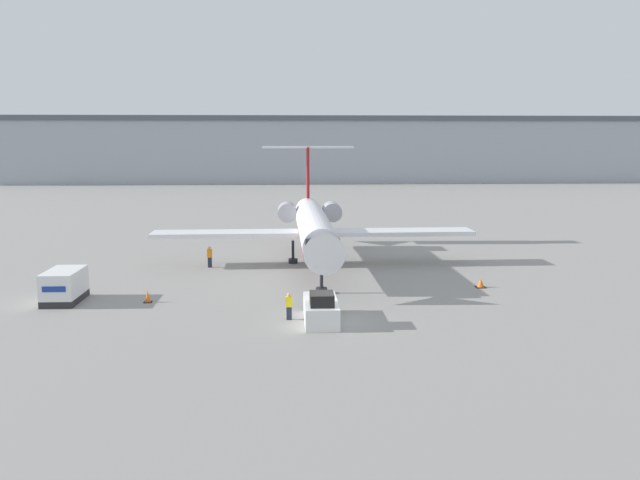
{
  "coord_description": "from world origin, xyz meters",
  "views": [
    {
      "loc": [
        -2.33,
        -35.31,
        10.76
      ],
      "look_at": [
        0.0,
        9.8,
        3.36
      ],
      "focal_mm": 35.0,
      "sensor_mm": 36.0,
      "label": 1
    }
  ],
  "objects_px": {
    "pushback_tug": "(321,309)",
    "worker_near_tug": "(289,306)",
    "traffic_cone_left": "(148,297)",
    "airplane_main": "(314,225)",
    "luggage_cart": "(64,286)",
    "worker_by_wing": "(210,256)",
    "traffic_cone_right": "(481,283)"
  },
  "relations": [
    {
      "from": "traffic_cone_left",
      "to": "traffic_cone_right",
      "type": "distance_m",
      "value": 23.52
    },
    {
      "from": "worker_near_tug",
      "to": "worker_by_wing",
      "type": "height_order",
      "value": "worker_by_wing"
    },
    {
      "from": "traffic_cone_right",
      "to": "airplane_main",
      "type": "bearing_deg",
      "value": 142.5
    },
    {
      "from": "worker_near_tug",
      "to": "traffic_cone_left",
      "type": "bearing_deg",
      "value": 154.36
    },
    {
      "from": "luggage_cart",
      "to": "traffic_cone_right",
      "type": "bearing_deg",
      "value": 5.05
    },
    {
      "from": "worker_near_tug",
      "to": "traffic_cone_left",
      "type": "distance_m",
      "value": 10.38
    },
    {
      "from": "pushback_tug",
      "to": "worker_near_tug",
      "type": "distance_m",
      "value": 1.95
    },
    {
      "from": "pushback_tug",
      "to": "worker_by_wing",
      "type": "relative_size",
      "value": 2.54
    },
    {
      "from": "airplane_main",
      "to": "worker_near_tug",
      "type": "xyz_separation_m",
      "value": [
        -2.17,
        -16.55,
        -2.55
      ]
    },
    {
      "from": "traffic_cone_right",
      "to": "pushback_tug",
      "type": "bearing_deg",
      "value": -146.7
    },
    {
      "from": "luggage_cart",
      "to": "traffic_cone_left",
      "type": "bearing_deg",
      "value": -4.58
    },
    {
      "from": "pushback_tug",
      "to": "traffic_cone_left",
      "type": "xyz_separation_m",
      "value": [
        -11.24,
        4.95,
        -0.36
      ]
    },
    {
      "from": "airplane_main",
      "to": "worker_near_tug",
      "type": "relative_size",
      "value": 16.59
    },
    {
      "from": "airplane_main",
      "to": "worker_by_wing",
      "type": "xyz_separation_m",
      "value": [
        -8.79,
        -0.88,
        -2.47
      ]
    },
    {
      "from": "airplane_main",
      "to": "pushback_tug",
      "type": "distance_m",
      "value": 17.22
    },
    {
      "from": "pushback_tug",
      "to": "worker_near_tug",
      "type": "height_order",
      "value": "pushback_tug"
    },
    {
      "from": "worker_near_tug",
      "to": "worker_by_wing",
      "type": "relative_size",
      "value": 0.92
    },
    {
      "from": "airplane_main",
      "to": "traffic_cone_right",
      "type": "relative_size",
      "value": 37.82
    },
    {
      "from": "pushback_tug",
      "to": "worker_by_wing",
      "type": "distance_m",
      "value": 18.24
    },
    {
      "from": "luggage_cart",
      "to": "worker_by_wing",
      "type": "height_order",
      "value": "luggage_cart"
    },
    {
      "from": "worker_by_wing",
      "to": "traffic_cone_left",
      "type": "bearing_deg",
      "value": -103.69
    },
    {
      "from": "traffic_cone_right",
      "to": "luggage_cart",
      "type": "bearing_deg",
      "value": -174.95
    },
    {
      "from": "airplane_main",
      "to": "traffic_cone_left",
      "type": "relative_size",
      "value": 34.41
    },
    {
      "from": "luggage_cart",
      "to": "traffic_cone_left",
      "type": "xyz_separation_m",
      "value": [
        5.54,
        -0.44,
        -0.69
      ]
    },
    {
      "from": "traffic_cone_left",
      "to": "worker_near_tug",
      "type": "bearing_deg",
      "value": -25.64
    },
    {
      "from": "worker_near_tug",
      "to": "worker_by_wing",
      "type": "xyz_separation_m",
      "value": [
        -6.62,
        15.67,
        0.08
      ]
    },
    {
      "from": "traffic_cone_left",
      "to": "airplane_main",
      "type": "bearing_deg",
      "value": 46.33
    },
    {
      "from": "luggage_cart",
      "to": "worker_by_wing",
      "type": "distance_m",
      "value": 13.56
    },
    {
      "from": "traffic_cone_left",
      "to": "luggage_cart",
      "type": "bearing_deg",
      "value": 175.42
    },
    {
      "from": "pushback_tug",
      "to": "traffic_cone_right",
      "type": "height_order",
      "value": "pushback_tug"
    },
    {
      "from": "traffic_cone_left",
      "to": "traffic_cone_right",
      "type": "height_order",
      "value": "traffic_cone_left"
    },
    {
      "from": "airplane_main",
      "to": "traffic_cone_left",
      "type": "xyz_separation_m",
      "value": [
        -11.51,
        -12.06,
        -3.03
      ]
    }
  ]
}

